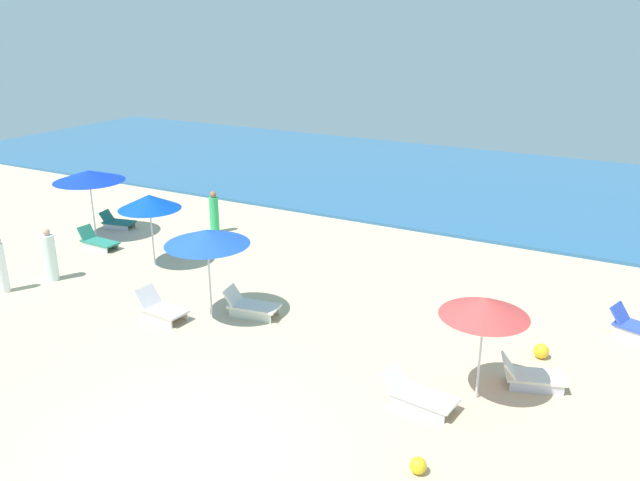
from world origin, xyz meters
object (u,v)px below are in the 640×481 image
(lounge_chair_1_1, at_px, (117,222))
(beachgoer_0, at_px, (50,257))
(umbrella_1, at_px, (89,176))
(lounge_chair_3_0, at_px, (418,394))
(beach_ball_2, at_px, (489,326))
(lounge_chair_1_0, at_px, (98,241))
(beachgoer_1, at_px, (1,266))
(beach_ball_1, at_px, (541,351))
(lounge_chair_3_1, at_px, (531,376))
(lounge_chair_0_0, at_px, (161,308))
(lounge_chair_0_1, at_px, (251,306))
(lounge_chair_4_1, at_px, (637,327))
(beachgoer_3, at_px, (214,213))
(beach_ball_0, at_px, (418,466))
(umbrella_5, at_px, (149,202))
(umbrella_3, at_px, (485,307))
(umbrella_0, at_px, (207,237))

(lounge_chair_1_1, distance_m, beachgoer_0, 5.09)
(umbrella_1, distance_m, lounge_chair_3_0, 14.81)
(beachgoer_0, distance_m, beach_ball_2, 12.85)
(lounge_chair_1_0, distance_m, beachgoer_1, 4.03)
(beachgoer_1, distance_m, beach_ball_1, 14.83)
(beachgoer_0, bearing_deg, lounge_chair_3_1, 104.85)
(lounge_chair_0_0, distance_m, lounge_chair_0_1, 2.36)
(beachgoer_1, relative_size, beach_ball_1, 4.72)
(lounge_chair_3_0, height_order, beachgoer_1, beachgoer_1)
(lounge_chair_3_0, height_order, lounge_chair_4_1, lounge_chair_4_1)
(beachgoer_1, xyz_separation_m, beachgoer_3, (2.07, 7.22, -0.07))
(beach_ball_0, bearing_deg, lounge_chair_3_1, 72.99)
(umbrella_5, height_order, beach_ball_1, umbrella_5)
(lounge_chair_4_1, xyz_separation_m, beach_ball_0, (-3.01, -7.32, -0.13))
(lounge_chair_1_0, relative_size, umbrella_3, 0.65)
(lounge_chair_3_1, bearing_deg, beachgoer_1, 79.32)
(beachgoer_1, bearing_deg, beachgoer_3, -4.53)
(beachgoer_1, distance_m, beach_ball_2, 13.68)
(umbrella_0, relative_size, beachgoer_0, 1.52)
(umbrella_0, bearing_deg, lounge_chair_1_1, 150.68)
(lounge_chair_0_1, height_order, lounge_chair_3_0, lounge_chair_0_1)
(lounge_chair_4_1, distance_m, umbrella_5, 14.14)
(beach_ball_0, xyz_separation_m, beach_ball_1, (1.14, 5.14, 0.03))
(beachgoer_0, bearing_deg, lounge_chair_1_1, -145.18)
(lounge_chair_1_0, distance_m, umbrella_3, 14.38)
(lounge_chair_1_0, xyz_separation_m, lounge_chair_4_1, (16.73, 1.73, 0.04))
(lounge_chair_0_1, xyz_separation_m, lounge_chair_1_1, (-8.68, 3.78, -0.05))
(umbrella_5, distance_m, beachgoer_1, 4.56)
(umbrella_1, bearing_deg, umbrella_0, -22.93)
(lounge_chair_4_1, relative_size, umbrella_5, 0.61)
(umbrella_1, height_order, beach_ball_1, umbrella_1)
(umbrella_3, bearing_deg, lounge_chair_1_0, 168.68)
(lounge_chair_1_1, bearing_deg, lounge_chair_4_1, -102.54)
(lounge_chair_0_1, relative_size, beach_ball_1, 4.27)
(beachgoer_3, height_order, beach_ball_1, beachgoer_3)
(umbrella_5, distance_m, beach_ball_1, 12.15)
(umbrella_3, distance_m, umbrella_5, 11.39)
(beachgoer_1, height_order, beachgoer_3, beachgoer_1)
(lounge_chair_3_0, height_order, beachgoer_0, beachgoer_0)
(beachgoer_1, bearing_deg, umbrella_1, 28.36)
(lounge_chair_1_1, bearing_deg, umbrella_3, -119.34)
(lounge_chair_1_0, bearing_deg, lounge_chair_0_1, -101.46)
(lounge_chair_3_0, distance_m, lounge_chair_4_1, 6.54)
(lounge_chair_0_0, relative_size, lounge_chair_4_1, 1.00)
(lounge_chair_3_0, distance_m, lounge_chair_3_1, 2.62)
(lounge_chair_1_0, distance_m, umbrella_5, 3.43)
(lounge_chair_0_0, relative_size, beach_ball_2, 5.16)
(lounge_chair_3_0, xyz_separation_m, beachgoer_1, (-12.52, -0.33, 0.56))
(lounge_chair_0_1, height_order, umbrella_1, umbrella_1)
(lounge_chair_3_0, xyz_separation_m, beach_ball_0, (0.73, -1.96, -0.09))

